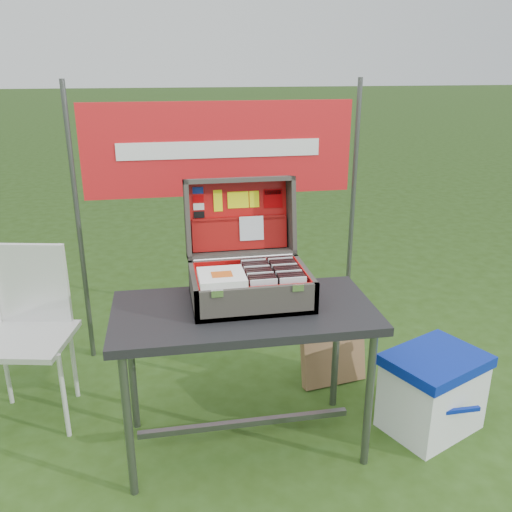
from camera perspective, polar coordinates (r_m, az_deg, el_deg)
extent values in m
plane|color=#284512|center=(2.79, -0.34, -19.99)|extent=(80.00, 80.00, 0.00)
cube|color=black|center=(2.46, -1.28, -5.94)|extent=(1.19, 0.61, 0.04)
cylinder|color=#59595B|center=(2.43, -13.29, -17.06)|extent=(0.04, 0.04, 0.70)
cylinder|color=#59595B|center=(2.58, 11.80, -14.56)|extent=(0.04, 0.04, 0.70)
cylinder|color=#59595B|center=(2.82, -12.93, -11.37)|extent=(0.04, 0.04, 0.70)
cylinder|color=#59595B|center=(2.95, 8.41, -9.59)|extent=(0.04, 0.04, 0.70)
cube|color=#59595B|center=(2.77, -1.18, -17.17)|extent=(1.03, 0.03, 0.03)
cube|color=#3D3932|center=(2.52, -0.59, -4.54)|extent=(0.54, 0.39, 0.02)
cube|color=#3D3932|center=(2.33, 0.18, -4.97)|extent=(0.54, 0.02, 0.14)
cube|color=#3D3932|center=(2.66, -1.27, -1.73)|extent=(0.54, 0.02, 0.14)
cube|color=#3D3932|center=(2.46, -6.57, -3.65)|extent=(0.02, 0.39, 0.14)
cube|color=#3D3932|center=(2.55, 5.18, -2.82)|extent=(0.02, 0.39, 0.14)
cube|color=red|center=(2.51, -0.59, -4.26)|extent=(0.50, 0.34, 0.01)
cube|color=silver|center=(2.27, -4.10, -3.97)|extent=(0.05, 0.01, 0.03)
cube|color=silver|center=(2.33, 4.44, -3.35)|extent=(0.05, 0.01, 0.03)
cylinder|color=silver|center=(2.64, -1.32, -0.19)|extent=(0.49, 0.02, 0.02)
cube|color=#3D3932|center=(2.75, -1.89, 4.25)|extent=(0.54, 0.09, 0.38)
cube|color=#3D3932|center=(2.67, -1.84, 8.02)|extent=(0.54, 0.15, 0.05)
cube|color=#3D3932|center=(2.71, -1.56, 0.29)|extent=(0.54, 0.15, 0.05)
cube|color=#3D3932|center=(2.66, -7.25, 3.83)|extent=(0.02, 0.21, 0.41)
cube|color=#3D3932|center=(2.74, 3.70, 4.39)|extent=(0.02, 0.21, 0.41)
cube|color=red|center=(2.73, -1.85, 4.23)|extent=(0.49, 0.06, 0.34)
cube|color=red|center=(2.34, 0.12, -4.60)|extent=(0.50, 0.01, 0.12)
cube|color=red|center=(2.64, -1.22, -1.62)|extent=(0.50, 0.01, 0.12)
cube|color=red|center=(2.46, -6.26, -3.40)|extent=(0.01, 0.34, 0.12)
cube|color=red|center=(2.54, 4.90, -2.62)|extent=(0.01, 0.34, 0.12)
cube|color=maroon|center=(2.73, -1.72, 2.31)|extent=(0.48, 0.06, 0.16)
cube|color=maroon|center=(2.71, -1.76, 3.92)|extent=(0.47, 0.02, 0.02)
cube|color=silver|center=(2.71, -0.48, 2.94)|extent=(0.12, 0.03, 0.12)
cube|color=#1933B2|center=(2.70, -6.13, 6.88)|extent=(0.05, 0.01, 0.03)
cube|color=#B10003|center=(2.70, -6.09, 6.03)|extent=(0.05, 0.01, 0.03)
cube|color=white|center=(2.70, -6.05, 5.19)|extent=(0.05, 0.01, 0.03)
cube|color=black|center=(2.71, -6.01, 4.34)|extent=(0.05, 0.01, 0.03)
cube|color=#E6EB0D|center=(2.71, -4.03, 5.82)|extent=(0.04, 0.02, 0.11)
cube|color=#E6EB0D|center=(2.72, -1.90, 5.93)|extent=(0.11, 0.02, 0.08)
cube|color=#E6EB0D|center=(2.73, -0.19, 6.01)|extent=(0.05, 0.02, 0.08)
cube|color=#B10003|center=(2.75, 1.80, 6.09)|extent=(0.10, 0.02, 0.10)
cube|color=black|center=(2.75, 1.79, 6.71)|extent=(0.09, 0.01, 0.02)
cube|color=silver|center=(2.36, 0.83, -4.04)|extent=(0.12, 0.01, 0.14)
cube|color=black|center=(2.37, 0.73, -3.83)|extent=(0.12, 0.01, 0.14)
cube|color=black|center=(2.39, 0.63, -3.63)|extent=(0.12, 0.01, 0.14)
cube|color=black|center=(2.41, 0.54, -3.44)|extent=(0.12, 0.01, 0.14)
cube|color=silver|center=(2.43, 0.44, -3.24)|extent=(0.12, 0.01, 0.14)
cube|color=black|center=(2.45, 0.35, -3.05)|extent=(0.12, 0.01, 0.14)
cube|color=black|center=(2.47, 0.26, -2.86)|extent=(0.12, 0.01, 0.14)
cube|color=black|center=(2.49, 0.16, -2.68)|extent=(0.12, 0.01, 0.14)
cube|color=silver|center=(2.51, 0.08, -2.50)|extent=(0.12, 0.01, 0.14)
cube|color=black|center=(2.53, -0.01, -2.32)|extent=(0.12, 0.01, 0.14)
cube|color=black|center=(2.55, -0.10, -2.14)|extent=(0.12, 0.01, 0.14)
cube|color=black|center=(2.57, -0.18, -1.97)|extent=(0.12, 0.01, 0.14)
cube|color=silver|center=(2.59, -0.27, -1.80)|extent=(0.12, 0.01, 0.14)
cube|color=black|center=(2.61, -0.35, -1.63)|extent=(0.12, 0.01, 0.14)
cube|color=silver|center=(2.38, 3.91, -3.80)|extent=(0.12, 0.01, 0.14)
cube|color=black|center=(2.40, 3.79, -3.60)|extent=(0.12, 0.01, 0.14)
cube|color=black|center=(2.42, 3.67, -3.41)|extent=(0.12, 0.01, 0.14)
cube|color=black|center=(2.44, 3.55, -3.21)|extent=(0.12, 0.01, 0.14)
cube|color=silver|center=(2.46, 3.43, -3.02)|extent=(0.12, 0.01, 0.14)
cube|color=black|center=(2.48, 3.31, -2.84)|extent=(0.12, 0.01, 0.14)
cube|color=black|center=(2.50, 3.20, -2.65)|extent=(0.12, 0.01, 0.14)
cube|color=black|center=(2.52, 3.09, -2.47)|extent=(0.12, 0.01, 0.14)
cube|color=silver|center=(2.53, 2.98, -2.29)|extent=(0.12, 0.01, 0.14)
cube|color=black|center=(2.55, 2.87, -2.12)|extent=(0.12, 0.01, 0.14)
cube|color=black|center=(2.57, 2.76, -1.94)|extent=(0.12, 0.01, 0.14)
cube|color=black|center=(2.59, 2.66, -1.77)|extent=(0.12, 0.01, 0.14)
cube|color=silver|center=(2.61, 2.55, -1.60)|extent=(0.12, 0.01, 0.14)
cube|color=black|center=(2.63, 2.45, -1.44)|extent=(0.12, 0.01, 0.14)
cube|color=white|center=(2.38, -3.63, -2.49)|extent=(0.20, 0.20, 0.00)
cube|color=white|center=(2.38, -3.63, -2.38)|extent=(0.20, 0.20, 0.00)
cube|color=white|center=(2.37, -3.63, -2.26)|extent=(0.20, 0.20, 0.00)
cube|color=white|center=(2.37, -3.64, -2.15)|extent=(0.20, 0.20, 0.00)
cube|color=white|center=(2.37, -3.64, -2.04)|extent=(0.20, 0.20, 0.00)
cube|color=white|center=(2.37, -3.64, -1.93)|extent=(0.20, 0.20, 0.00)
cube|color=#D85919|center=(2.36, -3.61, -1.93)|extent=(0.09, 0.07, 0.00)
cube|color=white|center=(2.98, 18.00, -13.87)|extent=(0.55, 0.49, 0.36)
cube|color=#082094|center=(2.88, 18.45, -10.39)|extent=(0.58, 0.52, 0.06)
cube|color=#082094|center=(2.82, 19.95, -15.13)|extent=(0.28, 0.02, 0.02)
cube|color=silver|center=(2.98, -22.96, -8.17)|extent=(0.49, 0.49, 0.03)
cube|color=silver|center=(3.07, -22.81, -2.69)|extent=(0.41, 0.12, 0.44)
cylinder|color=silver|center=(2.91, -19.57, -13.73)|extent=(0.02, 0.02, 0.47)
cylinder|color=silver|center=(3.29, -24.85, -10.44)|extent=(0.02, 0.02, 0.47)
cylinder|color=silver|center=(3.21, -18.67, -10.30)|extent=(0.02, 0.02, 0.47)
cylinder|color=silver|center=(3.04, -19.54, -2.70)|extent=(0.02, 0.02, 0.44)
cube|color=#9B6643|center=(3.23, 8.09, -9.79)|extent=(0.40, 0.20, 0.41)
cylinder|color=#59595B|center=(3.38, -18.12, 2.71)|extent=(0.03, 0.03, 1.70)
cylinder|color=#59595B|center=(3.56, 10.07, 4.24)|extent=(0.03, 0.03, 1.70)
cube|color=red|center=(3.26, -3.81, 11.17)|extent=(1.60, 0.02, 0.55)
cube|color=white|center=(3.25, -3.79, 11.14)|extent=(1.20, 0.00, 0.10)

